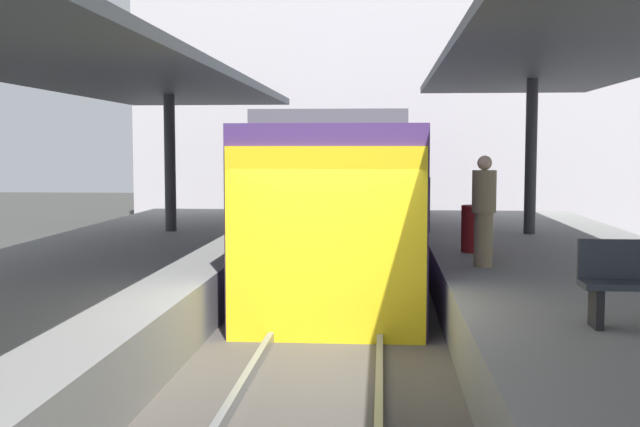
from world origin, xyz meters
TOP-DOWN VIEW (x-y plane):
  - ground_plane at (0.00, 0.00)m, footprint 80.00×80.00m
  - platform_left at (-3.80, 0.00)m, footprint 4.40×28.00m
  - track_ballast at (0.00, 0.00)m, footprint 3.20×28.00m
  - rail_near_side at (-0.72, 0.00)m, footprint 0.08×28.00m
  - rail_far_side at (0.72, 0.00)m, footprint 0.08×28.00m
  - commuter_train at (0.00, 7.60)m, footprint 2.78×12.77m
  - canopy_left at (-3.80, 1.40)m, footprint 4.18×21.00m
  - canopy_right at (3.80, 1.40)m, footprint 4.18×21.00m
  - litter_bin at (2.31, 4.64)m, footprint 0.44×0.44m
  - passenger_near_bench at (2.26, 2.92)m, footprint 0.36×0.36m
  - station_building_backdrop at (1.44, 20.00)m, footprint 18.00×6.00m

SIDE VIEW (x-z plane):
  - ground_plane at x=0.00m, z-range 0.00..0.00m
  - track_ballast at x=0.00m, z-range 0.00..0.20m
  - rail_near_side at x=-0.72m, z-range 0.20..0.34m
  - rail_far_side at x=0.72m, z-range 0.20..0.34m
  - platform_left at x=-3.80m, z-range 0.00..1.00m
  - litter_bin at x=2.31m, z-range 1.00..1.80m
  - commuter_train at x=0.00m, z-range 0.18..3.28m
  - passenger_near_bench at x=2.26m, z-range 1.03..2.70m
  - canopy_left at x=-3.80m, z-range 2.42..5.50m
  - canopy_right at x=3.80m, z-range 2.56..5.91m
  - station_building_backdrop at x=1.44m, z-range 0.00..11.00m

